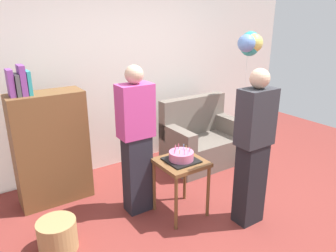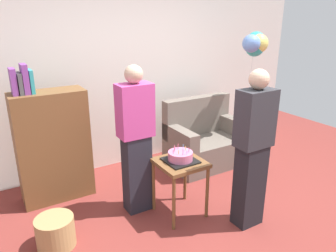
{
  "view_description": "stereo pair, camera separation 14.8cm",
  "coord_description": "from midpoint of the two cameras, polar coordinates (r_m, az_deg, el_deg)",
  "views": [
    {
      "loc": [
        -2.02,
        -2.05,
        2.09
      ],
      "look_at": [
        -0.18,
        0.7,
        0.95
      ],
      "focal_mm": 34.55,
      "sensor_mm": 36.0,
      "label": 1
    },
    {
      "loc": [
        -1.89,
        -2.13,
        2.09
      ],
      "look_at": [
        -0.18,
        0.7,
        0.95
      ],
      "focal_mm": 34.55,
      "sensor_mm": 36.0,
      "label": 2
    }
  ],
  "objects": [
    {
      "name": "person_blowing_candles",
      "position": [
        3.43,
        -4.45,
        -2.52
      ],
      "size": [
        0.36,
        0.22,
        1.63
      ],
      "rotation": [
        0.0,
        0.0,
        0.06
      ],
      "color": "#23232D",
      "rests_on": "ground_plane"
    },
    {
      "name": "bookshelf",
      "position": [
        3.93,
        -18.67,
        -3.21
      ],
      "size": [
        0.8,
        0.36,
        1.61
      ],
      "color": "brown",
      "rests_on": "ground_plane"
    },
    {
      "name": "couch",
      "position": [
        4.76,
        7.35,
        -2.7
      ],
      "size": [
        1.1,
        0.7,
        0.96
      ],
      "color": "#6B6056",
      "rests_on": "ground_plane"
    },
    {
      "name": "person_holding_cake",
      "position": [
        3.3,
        15.94,
        -4.12
      ],
      "size": [
        0.36,
        0.22,
        1.63
      ],
      "rotation": [
        0.0,
        0.0,
        3.26
      ],
      "color": "black",
      "rests_on": "ground_plane"
    },
    {
      "name": "birthday_cake",
      "position": [
        3.4,
        3.44,
        -5.46
      ],
      "size": [
        0.32,
        0.32,
        0.17
      ],
      "color": "black",
      "rests_on": "side_table"
    },
    {
      "name": "ground_plane",
      "position": [
        3.55,
        10.04,
        -17.44
      ],
      "size": [
        8.0,
        8.0,
        0.0
      ],
      "primitive_type": "plane",
      "color": "maroon"
    },
    {
      "name": "wall_back",
      "position": [
        4.64,
        -5.92,
        9.76
      ],
      "size": [
        6.0,
        0.1,
        2.7
      ],
      "primitive_type": "cube",
      "color": "silver",
      "rests_on": "ground_plane"
    },
    {
      "name": "side_table",
      "position": [
        3.47,
        3.39,
        -7.7
      ],
      "size": [
        0.48,
        0.48,
        0.63
      ],
      "color": "brown",
      "rests_on": "ground_plane"
    },
    {
      "name": "wicker_basket",
      "position": [
        3.36,
        -18.0,
        -17.39
      ],
      "size": [
        0.36,
        0.36,
        0.3
      ],
      "primitive_type": "cylinder",
      "color": "#A88451",
      "rests_on": "ground_plane"
    },
    {
      "name": "balloon_bunch",
      "position": [
        4.79,
        16.04,
        13.76
      ],
      "size": [
        0.43,
        0.35,
        1.87
      ],
      "color": "silver",
      "rests_on": "ground_plane"
    },
    {
      "name": "handbag",
      "position": [
        4.7,
        16.36,
        -6.83
      ],
      "size": [
        0.28,
        0.14,
        0.2
      ],
      "primitive_type": "ellipsoid",
      "color": "#473328",
      "rests_on": "ground_plane"
    }
  ]
}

